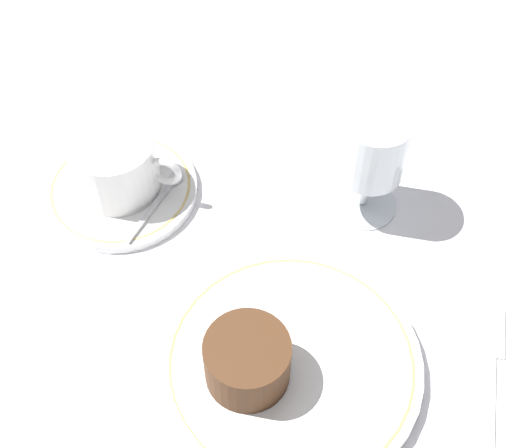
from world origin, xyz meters
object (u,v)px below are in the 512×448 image
coffee_cup (115,164)px  wine_glass (372,153)px  dessert_cake (247,361)px  dinner_plate (291,364)px  fork (491,380)px

coffee_cup → wine_glass: 0.25m
coffee_cup → dessert_cake: coffee_cup is taller
coffee_cup → dessert_cake: 0.25m
dinner_plate → wine_glass: bearing=79.7°
dinner_plate → coffee_cup: bearing=143.4°
dinner_plate → dessert_cake: dessert_cake is taller
dinner_plate → wine_glass: 0.21m
coffee_cup → wine_glass: wine_glass is taller
dinner_plate → fork: bearing=9.2°
fork → dessert_cake: 0.21m
dinner_plate → dessert_cake: (-0.03, -0.02, 0.03)m
dinner_plate → fork: 0.17m
dinner_plate → coffee_cup: 0.26m
wine_glass → dessert_cake: (-0.07, -0.21, -0.04)m
dessert_cake → coffee_cup: bearing=135.2°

